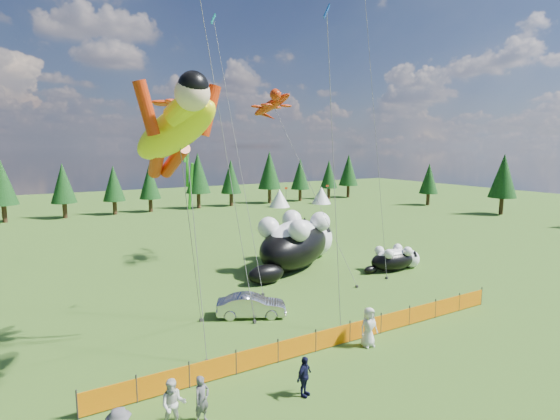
% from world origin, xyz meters
% --- Properties ---
extents(ground, '(160.00, 160.00, 0.00)m').
position_xyz_m(ground, '(0.00, 0.00, 0.00)').
color(ground, '#163A0A').
rests_on(ground, ground).
extents(safety_fence, '(22.06, 0.06, 1.10)m').
position_xyz_m(safety_fence, '(0.00, -3.00, 0.50)').
color(safety_fence, '#262626').
rests_on(safety_fence, ground).
extents(tree_line, '(90.00, 4.00, 8.00)m').
position_xyz_m(tree_line, '(0.00, 45.00, 4.00)').
color(tree_line, black).
rests_on(tree_line, ground).
extents(festival_tents, '(50.00, 3.20, 2.80)m').
position_xyz_m(festival_tents, '(11.00, 40.00, 1.40)').
color(festival_tents, white).
rests_on(festival_tents, ground).
extents(cat_large, '(10.34, 8.13, 4.19)m').
position_xyz_m(cat_large, '(6.14, 9.85, 1.99)').
color(cat_large, black).
rests_on(cat_large, ground).
extents(cat_small, '(5.16, 2.05, 1.86)m').
position_xyz_m(cat_small, '(11.99, 5.10, 0.88)').
color(cat_small, black).
rests_on(cat_small, ground).
extents(car, '(4.00, 2.91, 1.26)m').
position_xyz_m(car, '(-1.66, 2.29, 0.63)').
color(car, silver).
rests_on(car, ground).
extents(spectator_a, '(0.72, 0.61, 1.68)m').
position_xyz_m(spectator_a, '(-7.32, -5.32, 0.84)').
color(spectator_a, '#4F4E53').
rests_on(spectator_a, ground).
extents(spectator_b, '(0.98, 0.76, 1.78)m').
position_xyz_m(spectator_b, '(-8.28, -5.21, 0.89)').
color(spectator_b, silver).
rests_on(spectator_b, ground).
extents(spectator_c, '(1.03, 0.82, 1.57)m').
position_xyz_m(spectator_c, '(-3.42, -5.72, 0.78)').
color(spectator_c, black).
rests_on(spectator_c, ground).
extents(spectator_e, '(0.98, 0.68, 1.90)m').
position_xyz_m(spectator_e, '(1.50, -3.77, 0.95)').
color(spectator_e, silver).
rests_on(spectator_e, ground).
extents(superhero_kite, '(6.01, 8.82, 12.97)m').
position_xyz_m(superhero_kite, '(-7.14, -2.62, 9.95)').
color(superhero_kite, yellow).
rests_on(superhero_kite, ground).
extents(gecko_kite, '(4.42, 12.67, 15.71)m').
position_xyz_m(gecko_kite, '(5.41, 12.63, 12.67)').
color(gecko_kite, '#B72909').
rests_on(gecko_kite, ground).
extents(flower_kite, '(3.79, 4.17, 11.47)m').
position_xyz_m(flower_kite, '(-5.71, 0.70, 11.10)').
color(flower_kite, '#B72909').
rests_on(flower_kite, ground).
extents(diamond_kite_b, '(0.82, 4.32, 21.51)m').
position_xyz_m(diamond_kite_b, '(10.18, 7.18, 19.61)').
color(diamond_kite_b, '#0D8D9D').
rests_on(diamond_kite_b, ground).
extents(diamond_kite_c, '(0.98, 2.89, 16.92)m').
position_xyz_m(diamond_kite_c, '(1.99, 0.51, 15.10)').
color(diamond_kite_c, '#0C3DBA').
rests_on(diamond_kite_c, ground).
extents(diamond_kite_d, '(0.94, 9.39, 20.71)m').
position_xyz_m(diamond_kite_d, '(1.04, 13.25, 17.68)').
color(diamond_kite_d, '#0D8D9D').
rests_on(diamond_kite_d, ground).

